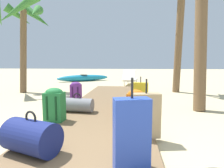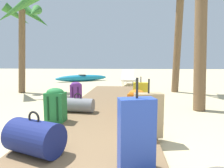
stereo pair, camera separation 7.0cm
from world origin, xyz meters
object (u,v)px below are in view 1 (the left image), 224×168
object	(u,v)px
palm_tree_far_left	(22,20)
kayak	(84,78)
backpack_green	(54,104)
duffel_bag_navy	(32,137)
backpack_purple	(76,92)
suitcase_tan	(146,115)
lounge_chair	(130,79)
backpack_orange	(136,102)
duffel_bag_grey	(77,105)
suitcase_yellow	(141,93)
suitcase_blue	(132,135)

from	to	relation	value
palm_tree_far_left	kayak	bearing A→B (deg)	74.83
backpack_green	duffel_bag_navy	distance (m)	1.22
backpack_purple	suitcase_tan	bearing A→B (deg)	-51.47
lounge_chair	kayak	distance (m)	3.32
backpack_orange	backpack_purple	bearing A→B (deg)	147.07
backpack_orange	duffel_bag_grey	size ratio (longest dim) A/B	0.75
backpack_green	suitcase_yellow	xyz separation A→B (m)	(1.60, 1.54, -0.04)
suitcase_tan	palm_tree_far_left	bearing A→B (deg)	135.24
backpack_purple	backpack_orange	size ratio (longest dim) A/B	1.08
palm_tree_far_left	kayak	xyz separation A→B (m)	(1.19, 4.38, -2.51)
lounge_chair	kayak	world-z (taller)	lounge_chair
suitcase_blue	palm_tree_far_left	bearing A→B (deg)	128.57
backpack_purple	suitcase_blue	xyz separation A→B (m)	(1.39, -2.86, 0.06)
backpack_green	backpack_purple	xyz separation A→B (m)	(-0.03, 1.42, -0.02)
duffel_bag_grey	duffel_bag_navy	bearing A→B (deg)	-89.98
suitcase_blue	kayak	size ratio (longest dim) A/B	0.30
suitcase_blue	kayak	world-z (taller)	suitcase_blue
backpack_purple	kayak	size ratio (longest dim) A/B	0.19
suitcase_yellow	kayak	xyz separation A→B (m)	(-3.10, 6.49, -0.16)
duffel_bag_navy	palm_tree_far_left	world-z (taller)	palm_tree_far_left
duffel_bag_grey	suitcase_blue	bearing A→B (deg)	-61.50
backpack_green	duffel_bag_grey	world-z (taller)	backpack_green
backpack_purple	suitcase_blue	world-z (taller)	suitcase_blue
backpack_green	suitcase_blue	distance (m)	1.98
backpack_orange	lounge_chair	size ratio (longest dim) A/B	0.33
duffel_bag_grey	kayak	distance (m)	7.57
backpack_purple	duffel_bag_grey	world-z (taller)	backpack_purple
duffel_bag_grey	suitcase_tan	bearing A→B (deg)	-42.63
suitcase_yellow	lounge_chair	size ratio (longest dim) A/B	0.44
suitcase_blue	suitcase_tan	world-z (taller)	suitcase_blue
palm_tree_far_left	duffel_bag_navy	bearing A→B (deg)	-58.94
suitcase_yellow	suitcase_tan	distance (m)	2.11
suitcase_yellow	duffel_bag_grey	distance (m)	1.64
suitcase_blue	suitcase_yellow	size ratio (longest dim) A/B	1.29
suitcase_blue	palm_tree_far_left	xyz separation A→B (m)	(-4.05, 5.08, 2.27)
backpack_orange	palm_tree_far_left	world-z (taller)	palm_tree_far_left
suitcase_blue	lounge_chair	bearing A→B (deg)	90.24
backpack_orange	kayak	xyz separation A→B (m)	(-2.96, 7.56, -0.15)
backpack_purple	suitcase_yellow	world-z (taller)	suitcase_yellow
palm_tree_far_left	lounge_chair	size ratio (longest dim) A/B	2.21
backpack_orange	lounge_chair	distance (m)	5.84
suitcase_yellow	duffel_bag_navy	bearing A→B (deg)	-116.66
backpack_purple	lounge_chair	xyz separation A→B (m)	(1.36, 4.88, -0.05)
backpack_orange	palm_tree_far_left	xyz separation A→B (m)	(-4.14, 3.18, 2.35)
suitcase_yellow	duffel_bag_grey	xyz separation A→B (m)	(-1.37, -0.88, -0.13)
suitcase_yellow	lounge_chair	xyz separation A→B (m)	(-0.27, 4.77, -0.03)
duffel_bag_navy	kayak	world-z (taller)	duffel_bag_navy
backpack_purple	duffel_bag_grey	xyz separation A→B (m)	(0.25, -0.76, -0.15)
backpack_purple	suitcase_tan	xyz separation A→B (m)	(1.59, -2.00, 0.02)
backpack_purple	suitcase_tan	size ratio (longest dim) A/B	0.69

